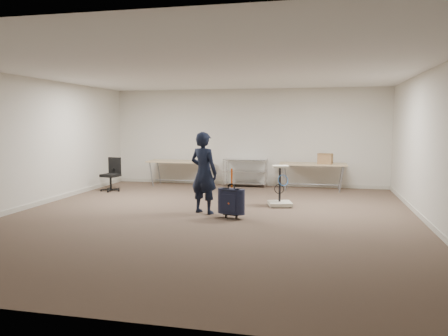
# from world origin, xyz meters

# --- Properties ---
(ground) EXTENTS (9.00, 9.00, 0.00)m
(ground) POSITION_xyz_m (0.00, 0.00, 0.00)
(ground) COLOR #49392C
(ground) RESTS_ON ground
(room_shell) EXTENTS (8.00, 9.00, 9.00)m
(room_shell) POSITION_xyz_m (0.00, 1.38, 0.05)
(room_shell) COLOR beige
(room_shell) RESTS_ON ground
(folding_table_left) EXTENTS (1.80, 0.75, 0.73)m
(folding_table_left) POSITION_xyz_m (-1.90, 3.95, 0.68)
(folding_table_left) COLOR tan
(folding_table_left) RESTS_ON ground
(folding_table_right) EXTENTS (1.80, 0.75, 0.73)m
(folding_table_right) POSITION_xyz_m (1.90, 3.95, 0.68)
(folding_table_right) COLOR tan
(folding_table_right) RESTS_ON ground
(wire_shelf) EXTENTS (1.22, 0.47, 0.80)m
(wire_shelf) POSITION_xyz_m (0.00, 4.20, 0.44)
(wire_shelf) COLOR silver
(wire_shelf) RESTS_ON ground
(person) EXTENTS (0.70, 0.58, 1.65)m
(person) POSITION_xyz_m (-0.20, 0.36, 0.83)
(person) COLOR black
(person) RESTS_ON ground
(suitcase) EXTENTS (0.39, 0.29, 0.97)m
(suitcase) POSITION_xyz_m (0.44, 0.01, 0.33)
(suitcase) COLOR #152030
(suitcase) RESTS_ON ground
(office_chair) EXTENTS (0.54, 0.54, 0.89)m
(office_chair) POSITION_xyz_m (-3.39, 2.63, 0.27)
(office_chair) COLOR black
(office_chair) RESTS_ON ground
(equipment_cart) EXTENTS (0.60, 0.60, 0.90)m
(equipment_cart) POSITION_xyz_m (1.25, 1.43, 0.24)
(equipment_cart) COLOR #F0EDCE
(equipment_cart) RESTS_ON ground
(cardboard_box) EXTENTS (0.42, 0.35, 0.28)m
(cardboard_box) POSITION_xyz_m (2.22, 3.86, 0.87)
(cardboard_box) COLOR olive
(cardboard_box) RESTS_ON folding_table_right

